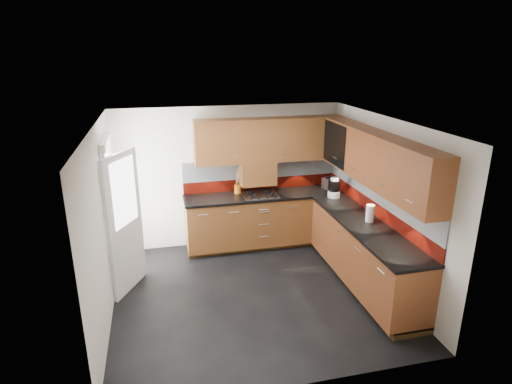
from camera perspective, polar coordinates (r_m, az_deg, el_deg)
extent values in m
cube|color=black|center=(6.20, -0.31, -13.42)|extent=(4.00, 3.80, 0.02)
cube|color=white|center=(5.32, -0.36, 9.68)|extent=(4.00, 3.80, 0.10)
cube|color=silver|center=(7.36, -3.58, 2.17)|extent=(4.00, 0.08, 2.64)
cube|color=silver|center=(4.06, 5.69, -12.24)|extent=(4.00, 0.08, 2.64)
cube|color=silver|center=(5.57, -20.21, -4.46)|extent=(0.08, 3.80, 2.64)
cube|color=silver|center=(6.35, 17.00, -1.34)|extent=(0.08, 3.80, 2.64)
cube|color=#5F3215|center=(7.39, 1.21, -3.67)|extent=(2.70, 0.60, 0.95)
cube|color=brown|center=(6.39, 14.16, -8.03)|extent=(0.60, 2.60, 0.95)
cube|color=#412B12|center=(7.59, 1.13, -6.56)|extent=(2.70, 0.54, 0.10)
cube|color=#412B12|center=(6.60, 14.11, -11.30)|extent=(0.54, 2.60, 0.10)
cube|color=black|center=(7.23, 1.17, -0.44)|extent=(2.72, 0.62, 0.04)
cube|color=black|center=(6.18, 14.48, -4.42)|extent=(0.62, 2.60, 0.04)
cube|color=maroon|center=(7.46, 0.68, 1.16)|extent=(2.70, 0.02, 0.20)
cube|color=silver|center=(7.39, 0.69, 3.16)|extent=(2.70, 0.02, 0.34)
cube|color=maroon|center=(6.54, 15.61, -2.12)|extent=(0.02, 3.20, 0.20)
cube|color=silver|center=(6.45, 15.82, 0.13)|extent=(0.02, 3.20, 0.34)
cube|color=#5F3215|center=(7.15, 1.79, 6.99)|extent=(2.50, 0.33, 0.72)
cube|color=brown|center=(6.10, 15.72, 4.28)|extent=(0.33, 2.87, 0.72)
cube|color=silver|center=(6.99, 0.96, 4.96)|extent=(1.80, 0.01, 0.16)
cube|color=silver|center=(6.04, 14.23, 2.20)|extent=(0.01, 2.00, 0.16)
cube|color=#5F3215|center=(7.23, 0.21, 2.57)|extent=(0.60, 0.33, 0.40)
cube|color=black|center=(6.92, 10.38, 6.32)|extent=(0.01, 0.80, 0.66)
cube|color=#FFD18C|center=(7.05, 12.69, 6.39)|extent=(0.01, 0.76, 0.64)
cube|color=black|center=(6.99, 11.70, 6.52)|extent=(0.29, 0.76, 0.01)
cylinder|color=black|center=(6.75, 12.64, 6.90)|extent=(0.07, 0.07, 0.16)
cylinder|color=black|center=(6.88, 12.10, 7.16)|extent=(0.07, 0.07, 0.16)
cylinder|color=white|center=(7.01, 11.58, 7.40)|extent=(0.07, 0.07, 0.16)
cylinder|color=black|center=(7.15, 11.08, 7.64)|extent=(0.07, 0.07, 0.16)
cube|color=white|center=(6.46, -18.52, -2.84)|extent=(0.06, 0.95, 2.04)
cube|color=white|center=(6.13, -17.07, -4.06)|extent=(0.42, 0.73, 1.98)
cube|color=white|center=(5.97, -17.19, -0.05)|extent=(0.28, 0.50, 0.90)
cube|color=silver|center=(7.19, 0.50, -0.30)|extent=(0.58, 0.50, 0.02)
torus|color=black|center=(7.03, -0.46, -0.50)|extent=(0.13, 0.13, 0.02)
torus|color=black|center=(7.10, 1.91, -0.32)|extent=(0.13, 0.13, 0.02)
torus|color=black|center=(7.26, -0.88, 0.10)|extent=(0.13, 0.13, 0.02)
torus|color=black|center=(7.32, 1.42, 0.27)|extent=(0.13, 0.13, 0.02)
cube|color=black|center=(6.96, 0.97, -0.84)|extent=(0.44, 0.04, 0.02)
cylinder|color=orange|center=(7.26, -2.47, 0.41)|extent=(0.12, 0.12, 0.14)
cylinder|color=brown|center=(7.23, -2.52, 1.79)|extent=(0.06, 0.02, 0.29)
cylinder|color=brown|center=(7.23, -2.46, 1.72)|extent=(0.05, 0.03, 0.27)
cylinder|color=brown|center=(7.22, -2.57, 1.86)|extent=(0.06, 0.03, 0.31)
cylinder|color=brown|center=(7.23, -2.39, 1.64)|extent=(0.04, 0.04, 0.25)
cylinder|color=brown|center=(7.22, -2.63, 1.73)|extent=(0.04, 0.05, 0.28)
cube|color=silver|center=(7.63, 9.88, 1.22)|extent=(0.31, 0.25, 0.19)
cube|color=black|center=(7.60, 9.92, 1.94)|extent=(0.20, 0.09, 0.01)
cube|color=black|center=(7.64, 9.80, 2.02)|extent=(0.20, 0.09, 0.01)
cylinder|color=white|center=(7.17, 10.34, -0.25)|extent=(0.20, 0.20, 0.11)
cylinder|color=black|center=(7.13, 10.40, 0.85)|extent=(0.19, 0.19, 0.18)
cylinder|color=white|center=(7.10, 10.46, 1.71)|extent=(0.13, 0.13, 0.04)
cylinder|color=white|center=(6.26, 14.96, -2.76)|extent=(0.16, 0.16, 0.25)
cube|color=orange|center=(7.19, 10.26, -0.62)|extent=(0.17, 0.16, 0.01)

